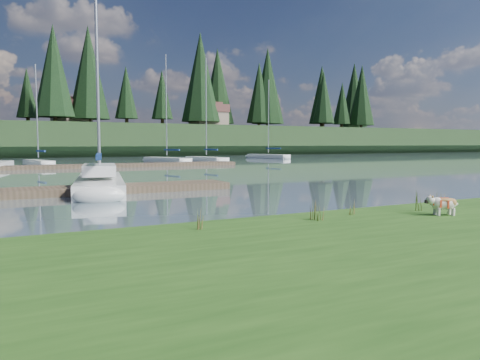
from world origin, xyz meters
TOP-DOWN VIEW (x-y plane):
  - ground at (0.00, 30.00)m, footprint 200.00×200.00m
  - bank at (0.00, -6.00)m, footprint 60.00×9.00m
  - ridge at (0.00, 73.00)m, footprint 200.00×20.00m
  - bulldog at (4.08, -3.42)m, footprint 0.80×0.55m
  - sailboat_main at (-1.28, 10.71)m, footprint 3.69×9.63m
  - dock_near at (-4.00, 9.00)m, footprint 16.00×2.00m
  - dock_far at (2.00, 30.00)m, footprint 26.00×2.20m
  - sailboat_bg_2 at (-2.11, 35.16)m, footprint 2.50×6.09m
  - sailboat_bg_3 at (10.68, 37.54)m, footprint 3.50×7.99m
  - sailboat_bg_4 at (15.30, 37.34)m, footprint 2.49×7.94m
  - sailboat_bg_5 at (27.80, 44.84)m, footprint 3.61×7.65m
  - weed_0 at (0.91, -2.47)m, footprint 0.17×0.14m
  - weed_1 at (0.97, -2.64)m, footprint 0.17×0.14m
  - weed_2 at (4.09, -2.58)m, footprint 0.17×0.14m
  - weed_3 at (-1.84, -2.40)m, footprint 0.17×0.14m
  - weed_4 at (2.19, -2.35)m, footprint 0.17×0.14m
  - weed_5 at (4.84, -2.72)m, footprint 0.17×0.14m
  - mud_lip at (0.00, -1.60)m, footprint 60.00×0.50m
  - conifer_4 at (3.00, 66.00)m, footprint 6.16×6.16m
  - conifer_5 at (15.00, 70.00)m, footprint 3.96×3.96m
  - conifer_6 at (28.00, 68.00)m, footprint 7.04×7.04m
  - conifer_7 at (42.00, 71.00)m, footprint 5.28×5.28m
  - conifer_8 at (55.00, 67.00)m, footprint 4.62×4.62m
  - conifer_9 at (68.00, 70.00)m, footprint 5.94×5.94m
  - house_1 at (6.00, 71.00)m, footprint 6.30×5.30m
  - house_2 at (30.00, 69.00)m, footprint 6.30×5.30m

SIDE VIEW (x-z plane):
  - ground at x=0.00m, z-range 0.00..0.00m
  - mud_lip at x=0.00m, z-range 0.00..0.14m
  - dock_near at x=-4.00m, z-range 0.00..0.30m
  - dock_far at x=2.00m, z-range 0.00..0.30m
  - bank at x=0.00m, z-range 0.00..0.35m
  - sailboat_bg_5 at x=27.80m, z-range -5.09..5.74m
  - sailboat_bg_3 at x=10.68m, z-range -5.46..6.11m
  - sailboat_bg_4 at x=15.30m, z-range -5.44..6.09m
  - sailboat_bg_2 at x=-2.11m, z-range -4.27..4.94m
  - sailboat_main at x=-1.28m, z-range -6.34..7.18m
  - weed_4 at x=2.19m, z-range 0.32..0.71m
  - weed_5 at x=4.84m, z-range 0.31..0.81m
  - weed_0 at x=0.91m, z-range 0.31..0.82m
  - weed_1 at x=0.97m, z-range 0.31..0.82m
  - weed_3 at x=-1.84m, z-range 0.31..0.86m
  - weed_2 at x=4.09m, z-range 0.30..0.89m
  - bulldog at x=4.08m, z-range 0.41..0.88m
  - ridge at x=0.00m, z-range 0.00..5.00m
  - house_1 at x=6.00m, z-range 4.99..9.64m
  - house_2 at x=30.00m, z-range 4.99..9.64m
  - conifer_5 at x=15.00m, z-range 5.65..16.00m
  - conifer_8 at x=55.00m, z-range 5.62..17.40m
  - conifer_7 at x=42.00m, z-range 5.59..18.79m
  - conifer_9 at x=68.00m, z-range 5.55..20.18m
  - conifer_4 at x=3.00m, z-range 5.54..20.64m
  - conifer_6 at x=28.00m, z-range 5.49..22.49m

